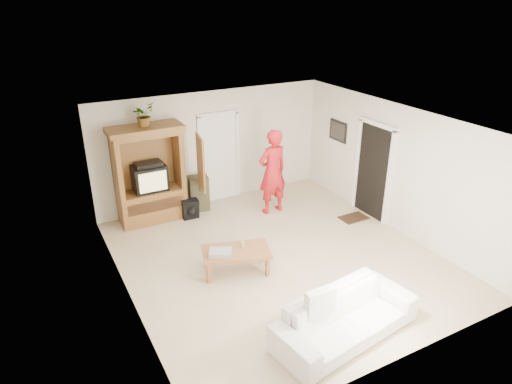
{
  "coord_description": "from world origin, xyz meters",
  "views": [
    {
      "loc": [
        -3.84,
        -6.27,
        4.62
      ],
      "look_at": [
        -0.15,
        0.6,
        1.15
      ],
      "focal_mm": 32.0,
      "sensor_mm": 36.0,
      "label": 1
    }
  ],
  "objects_px": {
    "armoire": "(151,181)",
    "coffee_table": "(236,253)",
    "man": "(272,172)",
    "sofa": "(346,317)"
  },
  "relations": [
    {
      "from": "man",
      "to": "sofa",
      "type": "xyz_separation_m",
      "value": [
        -1.12,
        -4.03,
        -0.64
      ]
    },
    {
      "from": "armoire",
      "to": "coffee_table",
      "type": "relative_size",
      "value": 1.6
    },
    {
      "from": "man",
      "to": "sofa",
      "type": "height_order",
      "value": "man"
    },
    {
      "from": "armoire",
      "to": "man",
      "type": "xyz_separation_m",
      "value": [
        2.46,
        -0.9,
        0.05
      ]
    },
    {
      "from": "armoire",
      "to": "man",
      "type": "distance_m",
      "value": 2.62
    },
    {
      "from": "sofa",
      "to": "coffee_table",
      "type": "relative_size",
      "value": 1.69
    },
    {
      "from": "armoire",
      "to": "sofa",
      "type": "distance_m",
      "value": 5.15
    },
    {
      "from": "armoire",
      "to": "sofa",
      "type": "relative_size",
      "value": 0.94
    },
    {
      "from": "armoire",
      "to": "coffee_table",
      "type": "bearing_deg",
      "value": -75.82
    },
    {
      "from": "armoire",
      "to": "coffee_table",
      "type": "height_order",
      "value": "armoire"
    }
  ]
}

